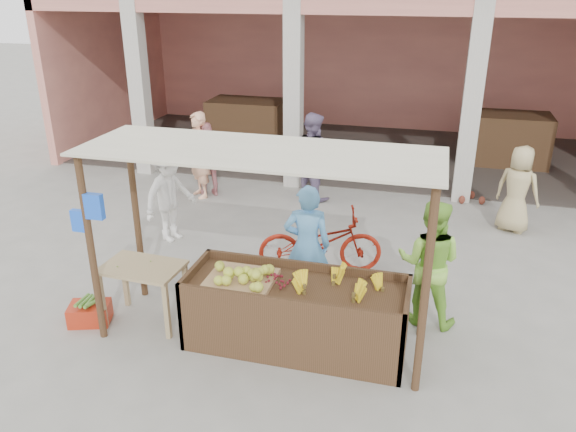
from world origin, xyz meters
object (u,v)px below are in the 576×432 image
(red_crate, at_px, (90,313))
(vendor_blue, at_px, (307,242))
(motorcycle, at_px, (320,241))
(side_table, at_px, (143,276))
(vendor_green, at_px, (429,260))
(fruit_stall, at_px, (296,316))

(red_crate, xyz_separation_m, vendor_blue, (2.58, 1.22, 0.78))
(vendor_blue, xyz_separation_m, motorcycle, (-0.01, 0.92, -0.40))
(side_table, height_order, vendor_green, vendor_green)
(side_table, bearing_deg, motorcycle, 48.40)
(vendor_green, bearing_deg, fruit_stall, 40.26)
(red_crate, height_order, motorcycle, motorcycle)
(vendor_green, xyz_separation_m, motorcycle, (-1.59, 0.96, -0.38))
(side_table, height_order, vendor_blue, vendor_blue)
(side_table, relative_size, motorcycle, 0.53)
(fruit_stall, relative_size, motorcycle, 1.35)
(red_crate, bearing_deg, vendor_green, -2.99)
(red_crate, bearing_deg, vendor_blue, 6.57)
(fruit_stall, height_order, side_table, same)
(vendor_blue, xyz_separation_m, vendor_green, (1.58, -0.05, -0.03))
(fruit_stall, height_order, vendor_blue, vendor_blue)
(vendor_green, bearing_deg, side_table, 22.66)
(red_crate, distance_m, vendor_green, 4.38)
(vendor_blue, bearing_deg, side_table, 16.52)
(red_crate, relative_size, vendor_blue, 0.28)
(side_table, bearing_deg, vendor_blue, 30.68)
(fruit_stall, relative_size, side_table, 2.55)
(fruit_stall, relative_size, vendor_green, 1.48)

